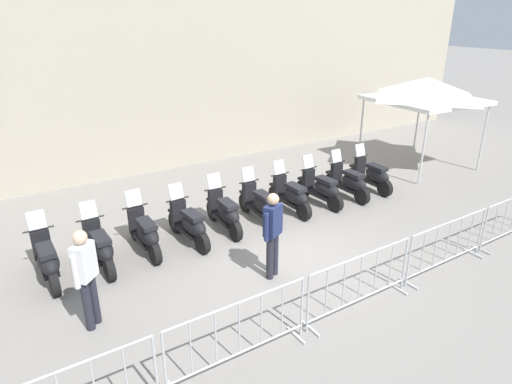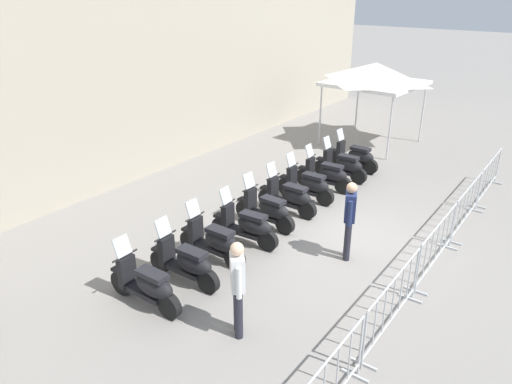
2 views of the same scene
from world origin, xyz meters
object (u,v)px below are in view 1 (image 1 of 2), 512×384
(motorcycle_3, at_px, (190,224))
(motorcycle_7, at_px, (321,189))
(motorcycle_6, at_px, (291,196))
(officer_mid_plaza, at_px, (273,231))
(barrier_segment_1, at_px, (239,333))
(motorcycle_5, at_px, (260,204))
(motorcycle_9, at_px, (372,175))
(motorcycle_0, at_px, (47,260))
(motorcycle_1, at_px, (100,247))
(motorcycle_4, at_px, (225,213))
(canopy_tent, at_px, (426,90))
(barrier_segment_3, at_px, (447,246))
(officer_near_row_end, at_px, (86,274))
(motorcycle_2, at_px, (145,233))
(barrier_segment_2, at_px, (360,283))
(motorcycle_8, at_px, (349,182))

(motorcycle_3, distance_m, motorcycle_7, 3.83)
(motorcycle_6, bearing_deg, officer_mid_plaza, -129.64)
(motorcycle_7, xyz_separation_m, barrier_segment_1, (-4.48, -4.13, 0.07))
(motorcycle_5, distance_m, motorcycle_9, 3.83)
(motorcycle_0, height_order, motorcycle_1, same)
(motorcycle_3, xyz_separation_m, motorcycle_4, (0.94, 0.18, 0.00))
(motorcycle_7, xyz_separation_m, canopy_tent, (4.82, 1.16, 2.06))
(motorcycle_5, xyz_separation_m, motorcycle_7, (1.92, 0.12, 0.00))
(barrier_segment_3, distance_m, officer_near_row_end, 6.62)
(motorcycle_3, height_order, motorcycle_5, same)
(motorcycle_4, xyz_separation_m, canopy_tent, (7.70, 1.33, 2.06))
(motorcycle_1, xyz_separation_m, motorcycle_7, (5.73, 0.48, 0.00))
(motorcycle_1, distance_m, motorcycle_2, 0.96)
(motorcycle_3, bearing_deg, barrier_segment_3, -40.34)
(motorcycle_4, height_order, canopy_tent, canopy_tent)
(barrier_segment_1, bearing_deg, barrier_segment_2, 4.07)
(motorcycle_1, distance_m, motorcycle_4, 2.87)
(motorcycle_1, bearing_deg, motorcycle_3, 3.62)
(motorcycle_7, distance_m, barrier_segment_3, 3.80)
(motorcycle_9, height_order, barrier_segment_3, motorcycle_9)
(motorcycle_4, height_order, motorcycle_5, same)
(motorcycle_0, relative_size, canopy_tent, 0.58)
(officer_near_row_end, relative_size, canopy_tent, 0.58)
(motorcycle_4, relative_size, motorcycle_8, 1.00)
(motorcycle_4, relative_size, barrier_segment_3, 0.76)
(motorcycle_7, distance_m, canopy_tent, 5.37)
(motorcycle_1, relative_size, officer_mid_plaza, 1.00)
(barrier_segment_2, height_order, officer_mid_plaza, officer_mid_plaza)
(motorcycle_3, distance_m, motorcycle_6, 2.87)
(motorcycle_6, distance_m, motorcycle_9, 2.87)
(motorcycle_8, distance_m, officer_mid_plaza, 4.57)
(motorcycle_6, bearing_deg, motorcycle_2, -176.07)
(motorcycle_9, height_order, barrier_segment_2, motorcycle_9)
(motorcycle_7, xyz_separation_m, barrier_segment_2, (-2.12, -3.96, 0.07))
(motorcycle_2, relative_size, barrier_segment_2, 0.76)
(motorcycle_7, bearing_deg, barrier_segment_1, -137.34)
(motorcycle_2, xyz_separation_m, canopy_tent, (9.61, 1.46, 2.06))
(officer_near_row_end, bearing_deg, barrier_segment_3, -13.57)
(motorcycle_7, xyz_separation_m, motorcycle_9, (1.90, 0.16, 0.00))
(motorcycle_5, height_order, canopy_tent, canopy_tent)
(motorcycle_8, relative_size, officer_near_row_end, 1.00)
(motorcycle_8, bearing_deg, officer_near_row_end, -162.36)
(motorcycle_7, relative_size, motorcycle_9, 1.00)
(officer_mid_plaza, bearing_deg, motorcycle_5, 66.45)
(motorcycle_1, distance_m, motorcycle_3, 1.92)
(motorcycle_6, xyz_separation_m, officer_near_row_end, (-5.23, -2.21, 0.53))
(motorcycle_2, xyz_separation_m, motorcycle_6, (3.82, 0.26, 0.00))
(barrier_segment_1, relative_size, officer_mid_plaza, 1.31)
(motorcycle_5, xyz_separation_m, motorcycle_9, (3.82, 0.28, 0.00))
(motorcycle_3, bearing_deg, barrier_segment_1, -99.94)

